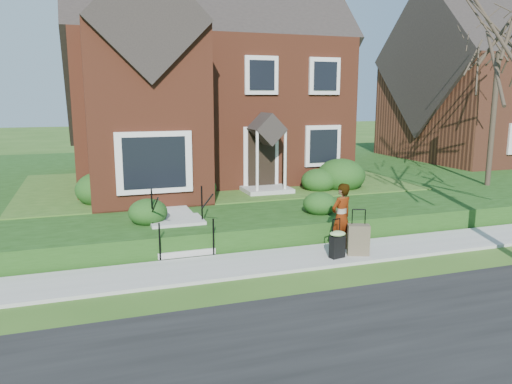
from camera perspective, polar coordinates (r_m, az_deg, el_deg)
name	(u,v)px	position (r m, az deg, el deg)	size (l,w,h in m)	color
ground	(297,260)	(12.18, 4.70, -7.77)	(120.00, 120.00, 0.00)	#2D5119
street	(432,363)	(8.23, 19.51, -17.91)	(60.00, 6.00, 0.01)	black
sidewalk	(297,259)	(12.17, 4.70, -7.59)	(60.00, 1.60, 0.08)	#9E9B93
terrace	(282,174)	(23.42, 3.00, 2.04)	(44.00, 20.00, 0.60)	#18390F
walkway	(161,201)	(16.04, -10.79, -1.04)	(1.20, 6.00, 0.06)	#9E9B93
main_house	(198,61)	(20.70, -6.69, 14.61)	(10.40, 10.20, 9.40)	brown
neighbour_house	(493,70)	(29.90, 25.43, 12.46)	(9.40, 8.00, 9.20)	brown
front_steps	(180,231)	(13.04, -8.74, -4.42)	(1.40, 2.02, 1.50)	#9E9B93
foundation_shrubs	(250,181)	(16.53, -0.67, 1.22)	(9.94, 4.72, 1.22)	#113811
woman	(341,217)	(12.64, 9.72, -2.81)	(0.62, 0.41, 1.70)	#999999
suitcase_black	(337,243)	(12.12, 9.28, -5.75)	(0.45, 0.40, 0.95)	black
suitcase_olive	(358,240)	(12.44, 11.62, -5.35)	(0.59, 0.47, 1.13)	brown
tree_gap	(500,38)	(20.55, 26.13, 15.53)	(5.34, 5.34, 7.63)	#433528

